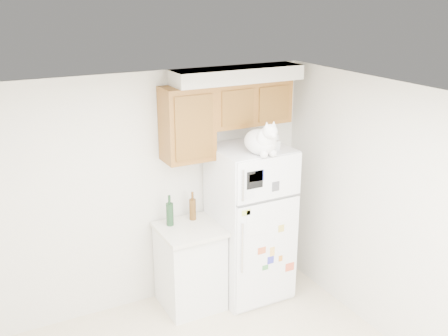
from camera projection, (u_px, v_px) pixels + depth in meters
room_shell at (228, 216)px, 3.83m from camera, size 3.84×4.04×2.52m
refrigerator at (250, 223)px, 5.68m from camera, size 0.76×0.78×1.70m
base_counter at (190, 266)px, 5.56m from camera, size 0.64×0.64×0.92m
cat at (263, 141)px, 5.14m from camera, size 0.36×0.53×0.37m
storage_box_back at (268, 139)px, 5.54m from camera, size 0.18×0.13×0.10m
storage_box_front at (271, 145)px, 5.32m from camera, size 0.17×0.15×0.09m
bottle_green at (170, 210)px, 5.40m from camera, size 0.08×0.08×0.33m
bottle_amber at (193, 206)px, 5.54m from camera, size 0.07×0.07×0.31m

